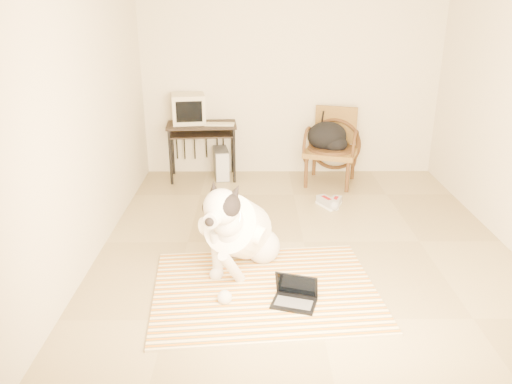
{
  "coord_description": "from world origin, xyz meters",
  "views": [
    {
      "loc": [
        -0.51,
        -4.52,
        2.26
      ],
      "look_at": [
        -0.49,
        -0.51,
        0.73
      ],
      "focal_mm": 35.0,
      "sensor_mm": 36.0,
      "label": 1
    }
  ],
  "objects_px": {
    "computer_desk": "(202,132)",
    "backpack": "(328,137)",
    "crt_monitor": "(189,109)",
    "rattan_chair": "(332,146)",
    "pc_tower": "(221,163)",
    "laptop": "(295,296)",
    "dog": "(238,231)"
  },
  "relations": [
    {
      "from": "computer_desk",
      "to": "backpack",
      "type": "height_order",
      "value": "backpack"
    },
    {
      "from": "crt_monitor",
      "to": "rattan_chair",
      "type": "relative_size",
      "value": 0.49
    },
    {
      "from": "crt_monitor",
      "to": "rattan_chair",
      "type": "height_order",
      "value": "crt_monitor"
    },
    {
      "from": "pc_tower",
      "to": "rattan_chair",
      "type": "distance_m",
      "value": 1.51
    },
    {
      "from": "crt_monitor",
      "to": "pc_tower",
      "type": "height_order",
      "value": "crt_monitor"
    },
    {
      "from": "laptop",
      "to": "rattan_chair",
      "type": "xyz_separation_m",
      "value": [
        0.71,
        2.92,
        0.41
      ]
    },
    {
      "from": "dog",
      "to": "crt_monitor",
      "type": "relative_size",
      "value": 2.68
    },
    {
      "from": "crt_monitor",
      "to": "pc_tower",
      "type": "distance_m",
      "value": 0.86
    },
    {
      "from": "backpack",
      "to": "crt_monitor",
      "type": "bearing_deg",
      "value": 171.83
    },
    {
      "from": "laptop",
      "to": "crt_monitor",
      "type": "distance_m",
      "value": 3.46
    },
    {
      "from": "dog",
      "to": "laptop",
      "type": "relative_size",
      "value": 3.25
    },
    {
      "from": "laptop",
      "to": "backpack",
      "type": "distance_m",
      "value": 2.99
    },
    {
      "from": "laptop",
      "to": "rattan_chair",
      "type": "bearing_deg",
      "value": 76.37
    },
    {
      "from": "dog",
      "to": "backpack",
      "type": "bearing_deg",
      "value": 64.17
    },
    {
      "from": "computer_desk",
      "to": "rattan_chair",
      "type": "relative_size",
      "value": 0.97
    },
    {
      "from": "laptop",
      "to": "backpack",
      "type": "bearing_deg",
      "value": 77.27
    },
    {
      "from": "rattan_chair",
      "to": "backpack",
      "type": "height_order",
      "value": "rattan_chair"
    },
    {
      "from": "dog",
      "to": "crt_monitor",
      "type": "xyz_separation_m",
      "value": [
        -0.72,
        2.56,
        0.57
      ]
    },
    {
      "from": "dog",
      "to": "backpack",
      "type": "xyz_separation_m",
      "value": [
        1.11,
        2.29,
        0.25
      ]
    },
    {
      "from": "computer_desk",
      "to": "crt_monitor",
      "type": "relative_size",
      "value": 1.97
    },
    {
      "from": "pc_tower",
      "to": "backpack",
      "type": "relative_size",
      "value": 0.89
    },
    {
      "from": "pc_tower",
      "to": "rattan_chair",
      "type": "relative_size",
      "value": 0.47
    },
    {
      "from": "laptop",
      "to": "pc_tower",
      "type": "relative_size",
      "value": 0.87
    },
    {
      "from": "crt_monitor",
      "to": "backpack",
      "type": "relative_size",
      "value": 0.94
    },
    {
      "from": "backpack",
      "to": "computer_desk",
      "type": "bearing_deg",
      "value": 173.29
    },
    {
      "from": "computer_desk",
      "to": "pc_tower",
      "type": "distance_m",
      "value": 0.51
    },
    {
      "from": "crt_monitor",
      "to": "backpack",
      "type": "height_order",
      "value": "crt_monitor"
    },
    {
      "from": "computer_desk",
      "to": "laptop",
      "type": "bearing_deg",
      "value": -71.73
    },
    {
      "from": "crt_monitor",
      "to": "backpack",
      "type": "bearing_deg",
      "value": -8.17
    },
    {
      "from": "laptop",
      "to": "backpack",
      "type": "relative_size",
      "value": 0.78
    },
    {
      "from": "laptop",
      "to": "crt_monitor",
      "type": "xyz_separation_m",
      "value": [
        -1.18,
        3.13,
        0.87
      ]
    },
    {
      "from": "crt_monitor",
      "to": "laptop",
      "type": "bearing_deg",
      "value": -69.35
    }
  ]
}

